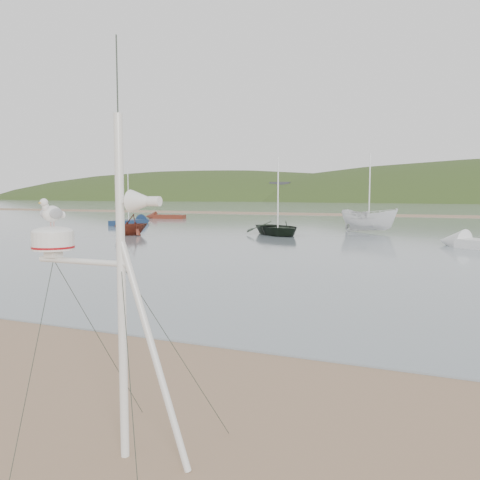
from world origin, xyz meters
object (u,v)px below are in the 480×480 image
at_px(sailboat_blue_near, 137,222).
at_px(sailboat_white_near, 475,243).
at_px(mast_rig, 116,360).
at_px(boat_red, 131,215).
at_px(boat_dark, 278,201).
at_px(dinghy_red_far, 160,216).
at_px(boat_white, 369,200).

xyz_separation_m(sailboat_blue_near, sailboat_white_near, (31.10, -11.66, -0.00)).
xyz_separation_m(mast_rig, boat_red, (-18.93, 27.08, 0.37)).
height_order(boat_dark, boat_red, boat_dark).
xyz_separation_m(sailboat_blue_near, dinghy_red_far, (-4.20, 11.08, -0.01)).
distance_m(mast_rig, boat_white, 37.11).
distance_m(boat_dark, boat_white, 8.14).
bearing_deg(sailboat_blue_near, boat_dark, -23.07).
xyz_separation_m(boat_white, dinghy_red_far, (-27.76, 12.94, -2.31)).
xyz_separation_m(boat_red, dinghy_red_far, (-11.74, 22.83, -1.26)).
bearing_deg(sailboat_blue_near, dinghy_red_far, 110.75).
bearing_deg(dinghy_red_far, boat_red, -62.79).
bearing_deg(boat_red, mast_rig, -38.01).
bearing_deg(mast_rig, boat_red, 124.95).
height_order(sailboat_white_near, dinghy_red_far, sailboat_white_near).
relative_size(mast_rig, sailboat_blue_near, 0.81).
relative_size(boat_red, sailboat_white_near, 0.47).
xyz_separation_m(boat_dark, boat_red, (-10.22, -4.18, -1.06)).
relative_size(boat_red, boat_white, 0.59).
distance_m(boat_red, dinghy_red_far, 25.70).
distance_m(boat_dark, dinghy_red_far, 28.90).
height_order(mast_rig, boat_red, mast_rig).
bearing_deg(sailboat_blue_near, mast_rig, -55.72).
height_order(boat_red, boat_white, boat_white).
distance_m(boat_white, sailboat_white_near, 12.58).
xyz_separation_m(boat_red, sailboat_white_near, (23.57, 0.09, -1.25)).
height_order(boat_dark, boat_white, boat_dark).
bearing_deg(sailboat_white_near, sailboat_blue_near, 159.45).
bearing_deg(sailboat_white_near, boat_red, -179.79).
bearing_deg(boat_red, sailboat_blue_near, 139.73).
height_order(boat_dark, dinghy_red_far, boat_dark).
bearing_deg(mast_rig, sailboat_white_near, 80.30).
bearing_deg(boat_red, dinghy_red_far, 134.25).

